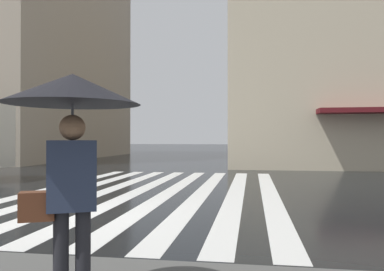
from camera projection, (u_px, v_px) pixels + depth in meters
The scene contains 3 objects.
ground_plane at pixel (68, 216), 7.99m from camera, with size 220.00×220.00×0.00m, color black.
zebra_crossing at pixel (155, 191), 11.81m from camera, with size 13.00×7.50×0.01m.
pedestrian_with_floral_umbrella at pixel (72, 114), 3.25m from camera, with size 1.17×1.17×2.03m.
Camera 1 is at (-7.50, -3.83, 1.62)m, focal length 35.51 mm.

